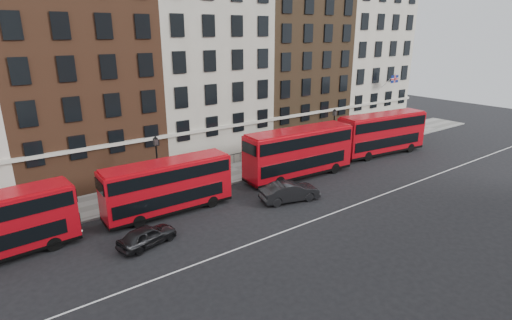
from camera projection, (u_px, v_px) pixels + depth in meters
ground at (312, 206)px, 32.45m from camera, size 120.00×120.00×0.00m
pavement at (239, 171)px, 40.46m from camera, size 80.00×5.00×0.15m
kerb at (254, 177)px, 38.54m from camera, size 80.00×0.30×0.16m
road_centre_line at (330, 214)px, 30.92m from camera, size 70.00×0.12×0.01m
building_terrace at (197, 64)px, 42.81m from camera, size 64.00×11.95×22.00m
bus_b at (168, 186)px, 30.57m from camera, size 10.03×2.62×4.19m
bus_c at (299, 152)px, 38.17m from camera, size 11.48×3.41×4.76m
bus_d at (382, 133)px, 45.41m from camera, size 11.49×3.99×4.73m
car_rear at (147, 236)px, 26.27m from camera, size 4.28×2.50×1.37m
car_front at (290, 192)px, 33.16m from camera, size 5.28×2.94×1.65m
lamp_post_left at (157, 164)px, 32.92m from camera, size 0.44×0.44×5.33m
lamp_post_right at (334, 130)px, 44.39m from camera, size 0.44×0.44×5.33m
traffic_light at (395, 123)px, 50.59m from camera, size 0.25×0.45×3.27m
iron_railings at (228, 160)px, 41.96m from camera, size 6.60×0.06×1.00m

